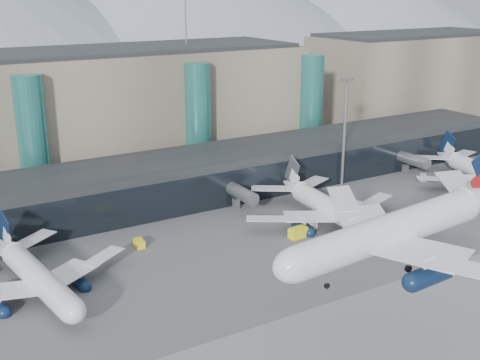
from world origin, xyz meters
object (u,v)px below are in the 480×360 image
veh_b (139,243)px  hero_jet (411,217)px  lightmast_mid (345,126)px  jet_parked_mid (324,199)px  jet_parked_right (479,166)px  veh_h (298,232)px  veh_g (311,224)px  jet_parked_left (31,265)px  veh_d (423,177)px

veh_b → hero_jet: bearing=-158.0°
lightmast_mid → veh_b: bearing=-170.7°
jet_parked_mid → jet_parked_right: 47.34m
lightmast_mid → veh_h: bearing=-143.8°
jet_parked_mid → veh_g: jet_parked_mid is taller
jet_parked_left → lightmast_mid: bearing=-86.1°
veh_b → veh_h: veh_h is taller
jet_parked_left → jet_parked_mid: (57.69, 0.12, 0.35)m
jet_parked_mid → veh_g: (-4.65, -2.19, -3.77)m
hero_jet → jet_parked_right: hero_jet is taller
veh_d → veh_h: veh_h is taller
veh_h → veh_g: bearing=20.4°
veh_d → veh_g: veh_d is taller
lightmast_mid → veh_d: (19.66, -7.27, -13.64)m
jet_parked_left → jet_parked_mid: size_ratio=0.92×
veh_g → veh_b: bearing=-117.9°
jet_parked_left → veh_h: 48.29m
jet_parked_right → veh_h: (-57.06, -4.71, -3.39)m
lightmast_mid → jet_parked_right: size_ratio=0.71×
jet_parked_left → veh_d: bearing=-92.8°
veh_b → veh_h: (27.57, -11.23, 0.27)m
lightmast_mid → veh_b: (-55.29, -9.05, -13.70)m
veh_d → jet_parked_left: bearing=136.6°
jet_parked_left → veh_g: (53.04, -2.07, -3.42)m
jet_parked_mid → jet_parked_right: bearing=-84.9°
veh_g → hero_jet: bearing=-35.4°
hero_jet → veh_d: 79.77m
jet_parked_mid → jet_parked_right: jet_parked_mid is taller
hero_jet → veh_g: bearing=72.2°
jet_parked_right → hero_jet: bearing=133.7°
hero_jet → jet_parked_right: size_ratio=1.01×
jet_parked_left → veh_g: 53.19m
jet_parked_right → veh_h: size_ratio=10.10×
jet_parked_right → veh_b: size_ratio=14.48×
jet_parked_left → veh_d: size_ratio=12.25×
hero_jet → veh_g: hero_jet is taller
veh_d → veh_g: (-42.31, -10.45, -0.10)m
jet_parked_left → veh_h: (47.96, -4.63, -3.11)m
hero_jet → jet_parked_mid: 49.62m
lightmast_mid → jet_parked_left: (-75.68, -15.65, -10.32)m
lightmast_mid → jet_parked_mid: (-17.99, -15.52, -9.97)m
hero_jet → veh_b: size_ratio=14.66×
hero_jet → veh_g: 47.23m
veh_d → veh_h: bearing=146.9°
lightmast_mid → jet_parked_left: lightmast_mid is taller
jet_parked_left → jet_parked_mid: bearing=-97.7°
jet_parked_mid → veh_b: (-37.30, 6.48, -3.74)m
jet_parked_left → veh_d: 95.77m
jet_parked_mid → veh_g: 6.38m
veh_d → veh_h: (-47.38, -13.01, 0.21)m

